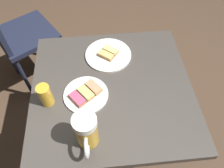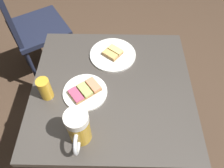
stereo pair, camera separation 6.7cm
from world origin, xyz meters
TOP-DOWN VIEW (x-y plane):
  - ground_plane at (0.00, 0.00)m, footprint 6.00×6.00m
  - cafe_table at (0.00, 0.00)m, footprint 0.73×0.71m
  - plate_near at (-0.12, -0.04)m, footprint 0.20×0.20m
  - plate_far at (-0.00, 0.20)m, footprint 0.23×0.23m
  - beer_mug at (-0.12, -0.25)m, footprint 0.09×0.14m
  - beer_glass_small at (-0.28, -0.05)m, footprint 0.05×0.05m
  - cafe_chair at (-0.62, 0.66)m, footprint 0.52×0.52m

SIDE VIEW (x-z plane):
  - ground_plane at x=0.00m, z-range 0.00..0.00m
  - cafe_chair at x=-0.62m, z-range 0.07..1.02m
  - cafe_table at x=0.00m, z-range 0.20..0.93m
  - plate_far at x=0.00m, z-range 0.72..0.75m
  - plate_near at x=-0.12m, z-range 0.73..0.76m
  - beer_glass_small at x=-0.28m, z-range 0.73..0.84m
  - beer_mug at x=-0.12m, z-range 0.73..0.90m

